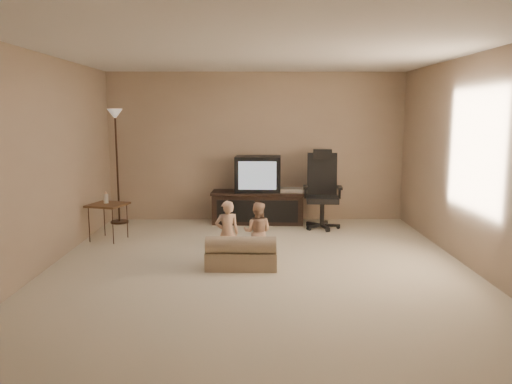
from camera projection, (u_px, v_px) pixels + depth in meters
floor at (258, 267)px, 5.93m from camera, size 5.50×5.50×0.00m
room_shell at (259, 139)px, 5.70m from camera, size 5.50×5.50×5.50m
tv_stand at (258, 195)px, 8.32m from camera, size 1.58×0.66×1.12m
office_chair at (322, 200)px, 7.96m from camera, size 0.63×0.66×1.25m
side_table at (108, 205)px, 7.16m from camera, size 0.60×0.60×0.72m
floor_lamp at (116, 140)px, 8.15m from camera, size 0.29×0.29×1.89m
child_sofa at (241, 254)px, 5.89m from camera, size 0.85×0.49×0.41m
toddler_left at (227, 233)px, 5.93m from camera, size 0.33×0.27×0.80m
toddler_right at (257, 232)px, 6.13m from camera, size 0.40×0.27×0.74m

